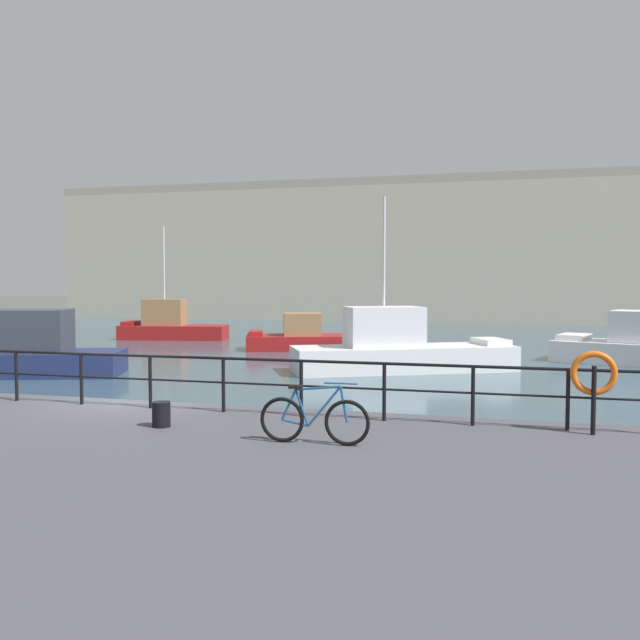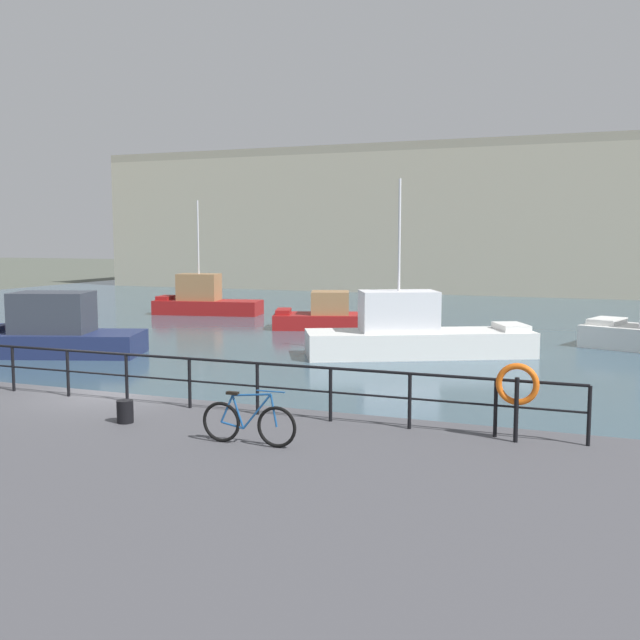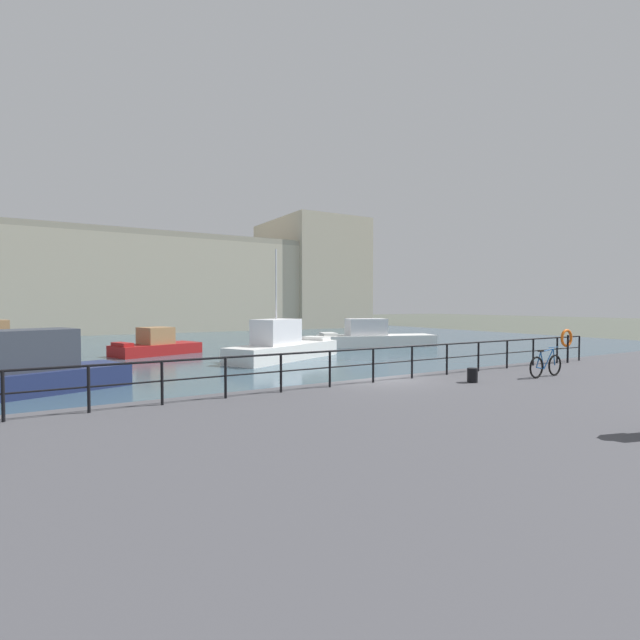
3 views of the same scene
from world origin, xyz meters
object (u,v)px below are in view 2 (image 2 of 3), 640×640
moored_harbor_tender (56,332)px  parked_bicycle (248,423)px  mooring_bollard (125,412)px  harbor_building (557,217)px  moored_small_launch (330,316)px  moored_red_daysailer (204,300)px  moored_cabin_cruiser (415,334)px  life_ring_stand (517,387)px

moored_harbor_tender → parked_bicycle: 18.97m
parked_bicycle → mooring_bollard: size_ratio=4.03×
harbor_building → mooring_bollard: 56.01m
moored_small_launch → mooring_bollard: (4.62, -23.67, 0.64)m
moored_harbor_tender → moored_red_daysailer: bearing=-100.1°
parked_bicycle → mooring_bollard: (-2.93, 0.52, -0.17)m
harbor_building → mooring_bollard: bearing=-94.3°
moored_red_daysailer → parked_bicycle: (17.11, -28.01, 0.60)m
parked_bicycle → moored_cabin_cruiser: bearing=92.5°
parked_bicycle → life_ring_stand: 4.73m
harbor_building → life_ring_stand: 54.48m
moored_harbor_tender → mooring_bollard: 16.45m
moored_red_daysailer → life_ring_stand: moored_red_daysailer is taller
moored_harbor_tender → parked_bicycle: bearing=121.2°
moored_small_launch → life_ring_stand: life_ring_stand is taller
life_ring_stand → parked_bicycle: bearing=-156.1°
moored_red_daysailer → moored_harbor_tender: moored_red_daysailer is taller
moored_small_launch → moored_cabin_cruiser: size_ratio=0.70×
mooring_bollard → life_ring_stand: (7.22, 1.39, 0.75)m
life_ring_stand → moored_harbor_tender: bearing=151.6°
moored_small_launch → parked_bicycle: bearing=88.0°
moored_small_launch → life_ring_stand: bearing=98.7°
harbor_building → life_ring_stand: (3.02, -54.23, -4.35)m
moored_cabin_cruiser → life_ring_stand: (5.60, -15.09, 1.17)m
moored_harbor_tender → parked_bicycle: moored_harbor_tender is taller
moored_red_daysailer → parked_bicycle: bearing=110.5°
moored_small_launch → moored_harbor_tender: size_ratio=0.92×
moored_cabin_cruiser → life_ring_stand: 16.14m
moored_red_daysailer → life_ring_stand: (21.40, -26.10, 1.19)m
moored_small_launch → moored_cabin_cruiser: bearing=111.7°
moored_cabin_cruiser → mooring_bollard: (-1.62, -16.48, 0.42)m
moored_harbor_tender → moored_cabin_cruiser: bearing=-178.9°
moored_red_daysailer → life_ring_stand: bearing=118.5°
parked_bicycle → harbor_building: bearing=86.8°
moored_red_daysailer → life_ring_stand: 33.77m
moored_small_launch → moored_harbor_tender: moored_harbor_tender is taller
moored_red_daysailer → moored_harbor_tender: 16.10m
moored_red_daysailer → parked_bicycle: 32.83m
parked_bicycle → life_ring_stand: (4.29, 1.91, 0.59)m
moored_harbor_tender → life_ring_stand: moored_harbor_tender is taller
moored_cabin_cruiser → mooring_bollard: bearing=-122.2°
moored_small_launch → mooring_bollard: size_ratio=14.38×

